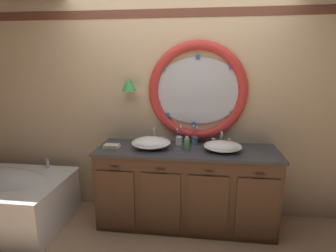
{
  "coord_description": "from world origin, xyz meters",
  "views": [
    {
      "loc": [
        0.28,
        -2.51,
        1.8
      ],
      "look_at": [
        -0.07,
        0.25,
        1.14
      ],
      "focal_mm": 28.7,
      "sensor_mm": 36.0,
      "label": 1
    }
  ],
  "objects_px": {
    "toothbrush_holder_left": "(179,140)",
    "sink_basin_right": "(223,146)",
    "folded_hand_towel": "(112,146)",
    "sink_basin_left": "(151,143)",
    "toothbrush_holder_right": "(195,140)",
    "soap_dispenser": "(187,144)"
  },
  "relations": [
    {
      "from": "sink_basin_left",
      "to": "sink_basin_right",
      "type": "height_order",
      "value": "sink_basin_left"
    },
    {
      "from": "sink_basin_left",
      "to": "soap_dispenser",
      "type": "relative_size",
      "value": 2.78
    },
    {
      "from": "toothbrush_holder_right",
      "to": "soap_dispenser",
      "type": "distance_m",
      "value": 0.22
    },
    {
      "from": "sink_basin_left",
      "to": "sink_basin_right",
      "type": "relative_size",
      "value": 1.07
    },
    {
      "from": "toothbrush_holder_right",
      "to": "folded_hand_towel",
      "type": "height_order",
      "value": "toothbrush_holder_right"
    },
    {
      "from": "folded_hand_towel",
      "to": "sink_basin_right",
      "type": "bearing_deg",
      "value": 2.2
    },
    {
      "from": "soap_dispenser",
      "to": "sink_basin_left",
      "type": "bearing_deg",
      "value": 179.0
    },
    {
      "from": "toothbrush_holder_left",
      "to": "soap_dispenser",
      "type": "distance_m",
      "value": 0.21
    },
    {
      "from": "sink_basin_right",
      "to": "folded_hand_towel",
      "type": "distance_m",
      "value": 1.2
    },
    {
      "from": "toothbrush_holder_left",
      "to": "sink_basin_right",
      "type": "bearing_deg",
      "value": -20.15
    },
    {
      "from": "sink_basin_left",
      "to": "toothbrush_holder_right",
      "type": "bearing_deg",
      "value": 23.37
    },
    {
      "from": "toothbrush_holder_left",
      "to": "soap_dispenser",
      "type": "xyz_separation_m",
      "value": [
        0.1,
        -0.18,
        0.01
      ]
    },
    {
      "from": "sink_basin_left",
      "to": "folded_hand_towel",
      "type": "xyz_separation_m",
      "value": [
        -0.43,
        -0.05,
        -0.04
      ]
    },
    {
      "from": "sink_basin_left",
      "to": "toothbrush_holder_left",
      "type": "height_order",
      "value": "toothbrush_holder_left"
    },
    {
      "from": "sink_basin_left",
      "to": "soap_dispenser",
      "type": "bearing_deg",
      "value": -1.0
    },
    {
      "from": "sink_basin_left",
      "to": "soap_dispenser",
      "type": "height_order",
      "value": "soap_dispenser"
    },
    {
      "from": "toothbrush_holder_left",
      "to": "sink_basin_left",
      "type": "bearing_deg",
      "value": -148.69
    },
    {
      "from": "toothbrush_holder_right",
      "to": "folded_hand_towel",
      "type": "distance_m",
      "value": 0.93
    },
    {
      "from": "sink_basin_left",
      "to": "sink_basin_right",
      "type": "bearing_deg",
      "value": 0.0
    },
    {
      "from": "toothbrush_holder_right",
      "to": "sink_basin_right",
      "type": "bearing_deg",
      "value": -34.02
    },
    {
      "from": "sink_basin_left",
      "to": "toothbrush_holder_left",
      "type": "distance_m",
      "value": 0.34
    },
    {
      "from": "toothbrush_holder_left",
      "to": "soap_dispenser",
      "type": "bearing_deg",
      "value": -61.27
    }
  ]
}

